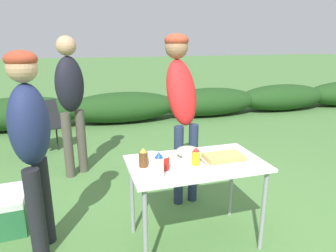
# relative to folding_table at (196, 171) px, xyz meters

# --- Properties ---
(ground_plane) EXTENTS (60.00, 60.00, 0.00)m
(ground_plane) POSITION_rel_folding_table_xyz_m (0.00, 0.00, -0.66)
(ground_plane) COLOR #4C7A3D
(shrub_hedge) EXTENTS (14.40, 0.90, 0.64)m
(shrub_hedge) POSITION_rel_folding_table_xyz_m (0.00, 4.16, -0.34)
(shrub_hedge) COLOR #1E4219
(shrub_hedge) RESTS_ON ground
(folding_table) EXTENTS (1.10, 0.64, 0.74)m
(folding_table) POSITION_rel_folding_table_xyz_m (0.00, 0.00, 0.00)
(folding_table) COLOR silver
(folding_table) RESTS_ON ground
(food_tray) EXTENTS (0.36, 0.22, 0.06)m
(food_tray) POSITION_rel_folding_table_xyz_m (0.22, -0.04, 0.10)
(food_tray) COLOR #9E9EA3
(food_tray) RESTS_ON folding_table
(plate_stack) EXTENTS (0.21, 0.21, 0.04)m
(plate_stack) POSITION_rel_folding_table_xyz_m (-0.34, 0.15, 0.10)
(plate_stack) COLOR white
(plate_stack) RESTS_ON folding_table
(mixing_bowl) EXTENTS (0.21, 0.21, 0.08)m
(mixing_bowl) POSITION_rel_folding_table_xyz_m (-0.01, 0.15, 0.12)
(mixing_bowl) COLOR #ADBC99
(mixing_bowl) RESTS_ON folding_table
(paper_cup_stack) EXTENTS (0.08, 0.08, 0.14)m
(paper_cup_stack) POSITION_rel_folding_table_xyz_m (-0.10, -0.05, 0.15)
(paper_cup_stack) COLOR white
(paper_cup_stack) RESTS_ON folding_table
(mayo_bottle) EXTENTS (0.07, 0.07, 0.20)m
(mayo_bottle) POSITION_rel_folding_table_xyz_m (-0.36, -0.20, 0.17)
(mayo_bottle) COLOR silver
(mayo_bottle) RESTS_ON folding_table
(ketchup_bottle) EXTENTS (0.07, 0.07, 0.14)m
(ketchup_bottle) POSITION_rel_folding_table_xyz_m (-0.28, -0.07, 0.14)
(ketchup_bottle) COLOR red
(ketchup_bottle) RESTS_ON folding_table
(mustard_bottle) EXTENTS (0.07, 0.07, 0.14)m
(mustard_bottle) POSITION_rel_folding_table_xyz_m (-0.02, -0.05, 0.14)
(mustard_bottle) COLOR yellow
(mustard_bottle) RESTS_ON folding_table
(beer_bottle) EXTENTS (0.07, 0.07, 0.16)m
(beer_bottle) POSITION_rel_folding_table_xyz_m (-0.43, 0.04, 0.15)
(beer_bottle) COLOR brown
(beer_bottle) RESTS_ON folding_table
(standing_person_with_beanie) EXTENTS (0.35, 0.50, 1.76)m
(standing_person_with_beanie) POSITION_rel_folding_table_xyz_m (0.14, 0.78, 0.50)
(standing_person_with_beanie) COLOR #232D4C
(standing_person_with_beanie) RESTS_ON ground
(standing_person_in_gray_fleece) EXTENTS (0.45, 0.43, 1.75)m
(standing_person_in_gray_fleece) POSITION_rel_folding_table_xyz_m (-0.97, 1.72, 0.40)
(standing_person_in_gray_fleece) COLOR #4C473D
(standing_person_in_gray_fleece) RESTS_ON ground
(standing_person_in_navy_coat) EXTENTS (0.35, 0.44, 1.63)m
(standing_person_in_navy_coat) POSITION_rel_folding_table_xyz_m (-1.24, 0.25, 0.33)
(standing_person_in_navy_coat) COLOR black
(standing_person_in_navy_coat) RESTS_ON ground
(camp_chair_green_behind_table) EXTENTS (0.69, 0.74, 0.83)m
(camp_chair_green_behind_table) POSITION_rel_folding_table_xyz_m (-1.48, 2.71, -0.20)
(camp_chair_green_behind_table) COLOR #232328
(camp_chair_green_behind_table) RESTS_ON ground
(cooler_box) EXTENTS (0.35, 0.50, 0.34)m
(cooler_box) POSITION_rel_folding_table_xyz_m (-1.58, 0.69, -0.49)
(cooler_box) COLOR #286B3D
(cooler_box) RESTS_ON ground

